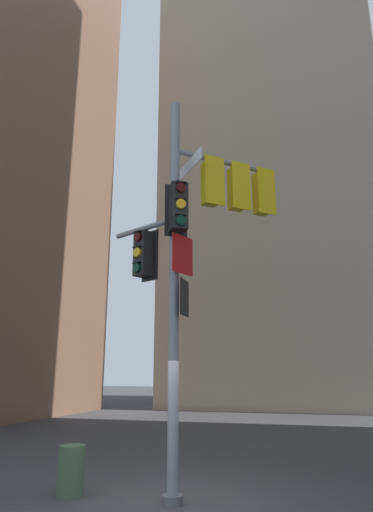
# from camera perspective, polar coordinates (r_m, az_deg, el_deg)

# --- Properties ---
(ground) EXTENTS (120.00, 120.00, 0.00)m
(ground) POSITION_cam_1_polar(r_m,az_deg,el_deg) (8.92, -1.87, -29.87)
(ground) COLOR #38383A
(building_mid_block) EXTENTS (15.16, 15.16, 34.17)m
(building_mid_block) POSITION_cam_1_polar(r_m,az_deg,el_deg) (37.41, 11.48, 8.65)
(building_mid_block) COLOR tan
(building_mid_block) RESTS_ON ground
(signal_pole_assembly) EXTENTS (3.68, 2.29, 8.14)m
(signal_pole_assembly) POSITION_cam_1_polar(r_m,az_deg,el_deg) (9.39, 1.30, 3.23)
(signal_pole_assembly) COLOR gray
(signal_pole_assembly) RESTS_ON ground
(trash_bin) EXTENTS (0.51, 0.51, 0.91)m
(trash_bin) POSITION_cam_1_polar(r_m,az_deg,el_deg) (9.58, -14.96, -25.58)
(trash_bin) COLOR #3F593F
(trash_bin) RESTS_ON ground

